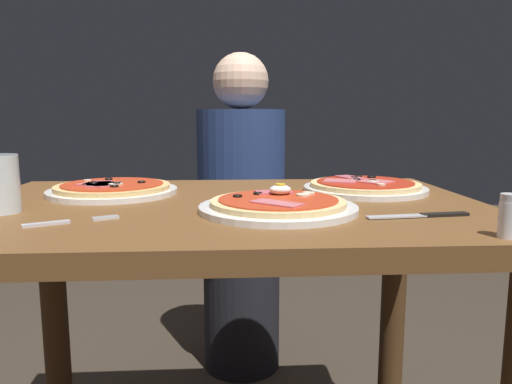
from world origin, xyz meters
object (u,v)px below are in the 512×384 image
object	(u,v)px
pizza_across_right	(365,187)
fork	(64,222)
diner_person	(241,223)
pizza_across_left	(113,189)
dining_table	(227,267)
knife	(425,215)
salt_shaker	(509,216)
pizza_foreground	(278,205)

from	to	relation	value
pizza_across_right	fork	xyz separation A→B (m)	(-0.61, -0.32, -0.01)
pizza_across_right	diner_person	size ratio (longest dim) A/B	0.25
pizza_across_left	dining_table	bearing A→B (deg)	-25.96
dining_table	knife	xyz separation A→B (m)	(0.36, -0.17, 0.14)
fork	knife	world-z (taller)	knife
salt_shaker	pizza_across_right	bearing A→B (deg)	100.81
knife	salt_shaker	xyz separation A→B (m)	(0.06, -0.16, 0.03)
pizza_foreground	fork	size ratio (longest dim) A/B	2.06
salt_shaker	fork	bearing A→B (deg)	168.53
pizza_across_left	knife	xyz separation A→B (m)	(0.63, -0.30, -0.01)
fork	pizza_across_left	bearing A→B (deg)	88.07
pizza_across_right	diner_person	bearing A→B (deg)	114.09
pizza_foreground	pizza_across_right	xyz separation A→B (m)	(0.24, 0.23, 0.00)
pizza_across_left	pizza_foreground	bearing A→B (deg)	-32.22
pizza_across_left	fork	bearing A→B (deg)	-91.93
pizza_foreground	pizza_across_left	size ratio (longest dim) A/B	1.02
pizza_across_right	knife	bearing A→B (deg)	-85.10
knife	pizza_across_right	bearing A→B (deg)	94.90
dining_table	pizza_foreground	size ratio (longest dim) A/B	3.56
fork	salt_shaker	xyz separation A→B (m)	(0.70, -0.14, 0.03)
pizza_across_left	pizza_across_right	bearing A→B (deg)	0.10
fork	diner_person	bearing A→B (deg)	70.59
pizza_foreground	salt_shaker	world-z (taller)	salt_shaker
pizza_across_right	diner_person	distance (m)	0.72
pizza_foreground	knife	bearing A→B (deg)	-14.73
pizza_foreground	diner_person	size ratio (longest dim) A/B	0.26
dining_table	knife	bearing A→B (deg)	-25.16
salt_shaker	diner_person	size ratio (longest dim) A/B	0.06
fork	dining_table	bearing A→B (deg)	33.69
dining_table	pizza_foreground	distance (m)	0.21
diner_person	fork	bearing A→B (deg)	70.59
salt_shaker	diner_person	world-z (taller)	diner_person
salt_shaker	diner_person	distance (m)	1.17
dining_table	fork	bearing A→B (deg)	-146.31
pizza_across_right	fork	bearing A→B (deg)	-152.73
fork	diner_person	size ratio (longest dim) A/B	0.13
pizza_across_right	pizza_across_left	bearing A→B (deg)	-179.90
dining_table	pizza_across_left	bearing A→B (deg)	154.04
dining_table	fork	xyz separation A→B (m)	(-0.28, -0.18, 0.14)
pizza_across_right	diner_person	xyz separation A→B (m)	(-0.28, 0.63, -0.23)
pizza_foreground	salt_shaker	distance (m)	0.39
dining_table	diner_person	world-z (taller)	diner_person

